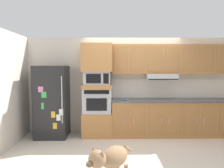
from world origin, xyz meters
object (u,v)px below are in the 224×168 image
(microwave, at_px, (97,78))
(dog, at_px, (110,159))
(built_in_oven, at_px, (97,100))
(screwdriver, at_px, (125,100))
(refrigerator, at_px, (52,101))

(microwave, bearing_deg, dog, -82.15)
(built_in_oven, xyz_separation_m, screwdriver, (0.67, -0.18, 0.03))
(dog, bearing_deg, microwave, -130.29)
(screwdriver, bearing_deg, dog, -99.03)
(built_in_oven, xyz_separation_m, microwave, (0.00, -0.00, 0.56))
(screwdriver, distance_m, dog, 2.27)
(refrigerator, distance_m, microwave, 1.26)
(refrigerator, height_order, built_in_oven, refrigerator)
(refrigerator, relative_size, dog, 2.36)
(built_in_oven, height_order, microwave, microwave)
(refrigerator, height_order, dog, refrigerator)
(microwave, bearing_deg, refrigerator, -176.53)
(built_in_oven, height_order, screwdriver, built_in_oven)
(refrigerator, bearing_deg, built_in_oven, 3.47)
(refrigerator, distance_m, built_in_oven, 1.12)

